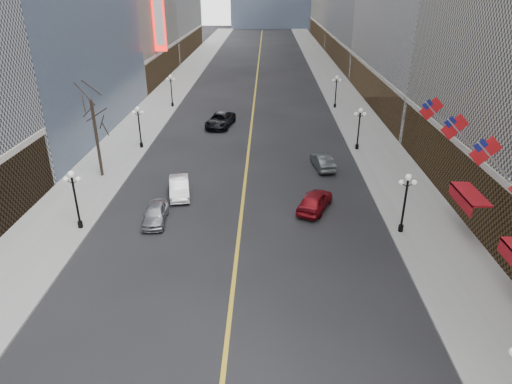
{
  "coord_description": "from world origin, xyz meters",
  "views": [
    {
      "loc": [
        1.91,
        0.73,
        16.77
      ],
      "look_at": [
        1.43,
        21.28,
        7.23
      ],
      "focal_mm": 32.0,
      "sensor_mm": 36.0,
      "label": 1
    }
  ],
  "objects_px": {
    "streetlamp_east_2": "(359,124)",
    "streetlamp_west_1": "(75,194)",
    "car_nb_far": "(220,120)",
    "streetlamp_west_2": "(139,123)",
    "car_sb_far": "(323,162)",
    "streetlamp_east_3": "(336,88)",
    "car_nb_near": "(155,214)",
    "car_nb_mid": "(179,187)",
    "streetlamp_east_1": "(406,197)",
    "car_sb_mid": "(315,201)",
    "streetlamp_west_3": "(171,87)"
  },
  "relations": [
    {
      "from": "streetlamp_east_3",
      "to": "streetlamp_west_1",
      "type": "xyz_separation_m",
      "value": [
        -23.6,
        -36.0,
        0.0
      ]
    },
    {
      "from": "streetlamp_east_1",
      "to": "car_sb_far",
      "type": "bearing_deg",
      "value": 109.02
    },
    {
      "from": "car_nb_near",
      "to": "car_nb_far",
      "type": "bearing_deg",
      "value": 79.22
    },
    {
      "from": "streetlamp_east_3",
      "to": "streetlamp_east_2",
      "type": "bearing_deg",
      "value": -90.0
    },
    {
      "from": "streetlamp_west_2",
      "to": "car_sb_far",
      "type": "bearing_deg",
      "value": -15.79
    },
    {
      "from": "car_nb_mid",
      "to": "streetlamp_east_2",
      "type": "bearing_deg",
      "value": 23.61
    },
    {
      "from": "streetlamp_east_3",
      "to": "car_nb_near",
      "type": "distance_m",
      "value": 39.32
    },
    {
      "from": "streetlamp_east_2",
      "to": "streetlamp_west_1",
      "type": "height_order",
      "value": "same"
    },
    {
      "from": "streetlamp_east_3",
      "to": "car_nb_mid",
      "type": "xyz_separation_m",
      "value": [
        -17.28,
        -29.94,
        -2.15
      ]
    },
    {
      "from": "streetlamp_west_3",
      "to": "car_nb_near",
      "type": "bearing_deg",
      "value": -81.29
    },
    {
      "from": "streetlamp_east_2",
      "to": "streetlamp_west_2",
      "type": "relative_size",
      "value": 1.0
    },
    {
      "from": "streetlamp_west_2",
      "to": "car_sb_far",
      "type": "distance_m",
      "value": 20.15
    },
    {
      "from": "car_nb_far",
      "to": "streetlamp_west_3",
      "type": "bearing_deg",
      "value": 139.7
    },
    {
      "from": "streetlamp_west_1",
      "to": "car_nb_near",
      "type": "relative_size",
      "value": 1.08
    },
    {
      "from": "streetlamp_east_1",
      "to": "car_nb_far",
      "type": "relative_size",
      "value": 0.75
    },
    {
      "from": "streetlamp_west_3",
      "to": "car_sb_mid",
      "type": "distance_m",
      "value": 36.97
    },
    {
      "from": "car_nb_mid",
      "to": "car_sb_far",
      "type": "xyz_separation_m",
      "value": [
        12.96,
        6.49,
        -0.04
      ]
    },
    {
      "from": "car_sb_mid",
      "to": "streetlamp_west_2",
      "type": "bearing_deg",
      "value": -16.06
    },
    {
      "from": "car_nb_near",
      "to": "car_sb_mid",
      "type": "bearing_deg",
      "value": 5.77
    },
    {
      "from": "streetlamp_east_2",
      "to": "streetlamp_east_3",
      "type": "bearing_deg",
      "value": 90.0
    },
    {
      "from": "streetlamp_west_1",
      "to": "car_nb_far",
      "type": "bearing_deg",
      "value": 73.39
    },
    {
      "from": "streetlamp_west_1",
      "to": "streetlamp_east_2",
      "type": "bearing_deg",
      "value": 37.33
    },
    {
      "from": "car_sb_mid",
      "to": "car_sb_far",
      "type": "relative_size",
      "value": 1.09
    },
    {
      "from": "streetlamp_west_2",
      "to": "streetlamp_west_3",
      "type": "xyz_separation_m",
      "value": [
        0.0,
        18.0,
        0.0
      ]
    },
    {
      "from": "streetlamp_east_2",
      "to": "streetlamp_east_1",
      "type": "bearing_deg",
      "value": -90.0
    },
    {
      "from": "streetlamp_west_1",
      "to": "car_sb_mid",
      "type": "bearing_deg",
      "value": 11.5
    },
    {
      "from": "streetlamp_east_1",
      "to": "car_nb_mid",
      "type": "distance_m",
      "value": 18.44
    },
    {
      "from": "streetlamp_east_3",
      "to": "car_sb_mid",
      "type": "relative_size",
      "value": 0.96
    },
    {
      "from": "streetlamp_east_1",
      "to": "streetlamp_west_2",
      "type": "bearing_deg",
      "value": 142.67
    },
    {
      "from": "streetlamp_east_3",
      "to": "car_nb_mid",
      "type": "distance_m",
      "value": 34.64
    },
    {
      "from": "streetlamp_west_2",
      "to": "car_nb_mid",
      "type": "height_order",
      "value": "streetlamp_west_2"
    },
    {
      "from": "streetlamp_west_1",
      "to": "streetlamp_west_3",
      "type": "bearing_deg",
      "value": 90.0
    },
    {
      "from": "car_nb_near",
      "to": "car_nb_far",
      "type": "xyz_separation_m",
      "value": [
        2.58,
        25.21,
        0.13
      ]
    },
    {
      "from": "car_sb_far",
      "to": "streetlamp_east_1",
      "type": "bearing_deg",
      "value": 100.09
    },
    {
      "from": "streetlamp_east_2",
      "to": "car_nb_near",
      "type": "relative_size",
      "value": 1.08
    },
    {
      "from": "car_nb_mid",
      "to": "streetlamp_west_1",
      "type": "bearing_deg",
      "value": -147.2
    },
    {
      "from": "streetlamp_east_1",
      "to": "car_sb_far",
      "type": "xyz_separation_m",
      "value": [
        -4.33,
        12.55,
        -2.18
      ]
    },
    {
      "from": "streetlamp_east_3",
      "to": "streetlamp_west_2",
      "type": "distance_m",
      "value": 29.68
    },
    {
      "from": "car_nb_near",
      "to": "car_sb_mid",
      "type": "height_order",
      "value": "car_sb_mid"
    },
    {
      "from": "streetlamp_west_1",
      "to": "car_nb_mid",
      "type": "height_order",
      "value": "streetlamp_west_1"
    },
    {
      "from": "car_nb_far",
      "to": "car_sb_mid",
      "type": "height_order",
      "value": "car_nb_far"
    },
    {
      "from": "streetlamp_west_2",
      "to": "car_nb_mid",
      "type": "bearing_deg",
      "value": -62.12
    },
    {
      "from": "streetlamp_east_1",
      "to": "car_sb_mid",
      "type": "height_order",
      "value": "streetlamp_east_1"
    },
    {
      "from": "car_nb_near",
      "to": "streetlamp_east_1",
      "type": "bearing_deg",
      "value": -8.88
    },
    {
      "from": "streetlamp_west_1",
      "to": "car_sb_far",
      "type": "distance_m",
      "value": 23.1
    },
    {
      "from": "streetlamp_west_2",
      "to": "car_sb_mid",
      "type": "relative_size",
      "value": 0.96
    },
    {
      "from": "car_nb_mid",
      "to": "car_nb_far",
      "type": "height_order",
      "value": "car_nb_far"
    },
    {
      "from": "car_nb_mid",
      "to": "car_sb_mid",
      "type": "relative_size",
      "value": 0.97
    },
    {
      "from": "car_sb_far",
      "to": "streetlamp_east_2",
      "type": "bearing_deg",
      "value": -137.38
    },
    {
      "from": "car_nb_far",
      "to": "car_nb_near",
      "type": "bearing_deg",
      "value": -85.82
    }
  ]
}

